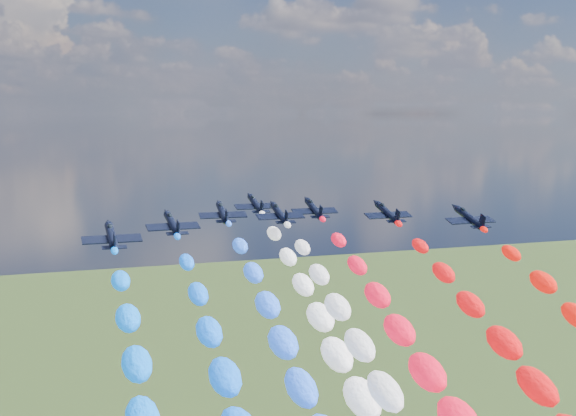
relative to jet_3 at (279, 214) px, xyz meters
name	(u,v)px	position (x,y,z in m)	size (l,w,h in m)	color
jet_0	(111,236)	(-34.09, -17.77, 0.00)	(9.51, 12.76, 2.81)	black
jet_1	(172,224)	(-22.50, -7.17, 0.00)	(9.51, 12.76, 2.81)	black
jet_2	(223,213)	(-10.46, 4.90, 0.00)	(9.51, 12.76, 2.81)	black
jet_3	(279,214)	(0.00, 0.00, 0.00)	(9.51, 12.76, 2.81)	black
jet_4	(256,204)	(-0.32, 16.62, 0.00)	(9.51, 12.76, 2.81)	black
jet_5	(314,209)	(9.15, 5.20, 0.00)	(9.51, 12.76, 2.81)	black
jet_6	(387,213)	(20.99, -5.30, 0.00)	(9.51, 12.76, 2.81)	black
jet_7	(469,218)	(32.78, -16.71, 0.00)	(9.51, 12.76, 2.81)	black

